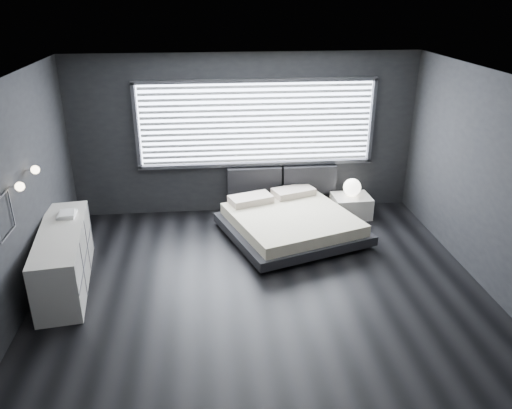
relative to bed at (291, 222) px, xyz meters
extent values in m
plane|color=black|center=(-0.64, -1.59, -0.24)|extent=(6.00, 6.00, 0.00)
plane|color=silver|center=(-0.64, -1.59, 2.56)|extent=(6.00, 6.00, 0.00)
cube|color=black|center=(-0.64, 1.16, 1.16)|extent=(6.00, 0.04, 2.80)
cube|color=black|center=(-0.64, -4.34, 1.16)|extent=(6.00, 0.04, 2.80)
cube|color=black|center=(-3.64, -1.59, 1.16)|extent=(0.04, 5.50, 2.80)
cube|color=black|center=(2.36, -1.59, 1.16)|extent=(0.04, 5.50, 2.80)
cube|color=white|center=(-0.44, 1.14, 1.37)|extent=(4.00, 0.02, 1.38)
cube|color=#47474C|center=(-2.48, 1.11, 1.37)|extent=(0.06, 0.08, 1.48)
cube|color=#47474C|center=(1.60, 1.11, 1.37)|extent=(0.06, 0.08, 1.48)
cube|color=#47474C|center=(-0.44, 1.11, 2.10)|extent=(4.14, 0.08, 0.06)
cube|color=#47474C|center=(-0.44, 1.11, 0.64)|extent=(4.14, 0.08, 0.06)
cube|color=silver|center=(-0.44, 1.08, 1.37)|extent=(3.94, 0.03, 1.32)
cube|color=black|center=(-0.49, 1.05, 0.33)|extent=(0.96, 0.16, 0.52)
cube|color=black|center=(0.51, 1.05, 0.33)|extent=(0.96, 0.16, 0.52)
cylinder|color=silver|center=(-3.59, -1.54, 1.36)|extent=(0.10, 0.02, 0.02)
sphere|color=#FFE5B7|center=(-3.52, -1.54, 1.36)|extent=(0.11, 0.11, 0.11)
cylinder|color=silver|center=(-3.59, -0.94, 1.36)|extent=(0.10, 0.02, 0.02)
sphere|color=#FFE5B7|center=(-3.52, -0.94, 1.36)|extent=(0.11, 0.11, 0.11)
cube|color=#47474C|center=(-3.62, -1.89, 1.37)|extent=(0.01, 0.46, 0.02)
cube|color=#47474C|center=(-3.62, -1.89, 0.91)|extent=(0.01, 0.46, 0.02)
cube|color=#47474C|center=(-3.62, -1.66, 1.14)|extent=(0.01, 0.02, 0.46)
cube|color=black|center=(-0.56, -1.05, -0.21)|extent=(0.14, 0.14, 0.07)
cube|color=black|center=(1.08, -0.49, -0.21)|extent=(0.14, 0.14, 0.07)
cube|color=black|center=(-1.06, 0.42, -0.21)|extent=(0.14, 0.14, 0.07)
cube|color=black|center=(0.59, 0.98, -0.21)|extent=(0.14, 0.14, 0.07)
cube|color=black|center=(0.01, -0.04, -0.10)|extent=(2.52, 2.46, 0.15)
cube|color=beige|center=(0.01, -0.04, 0.07)|extent=(2.27, 2.27, 0.18)
cube|color=#C1B1A0|center=(-0.61, 0.51, 0.22)|extent=(0.80, 0.59, 0.12)
cube|color=#C1B1A0|center=(0.17, 0.77, 0.22)|extent=(0.80, 0.59, 0.12)
cube|color=beige|center=(1.20, 0.66, -0.05)|extent=(0.66, 0.56, 0.38)
sphere|color=white|center=(1.20, 0.69, 0.29)|extent=(0.31, 0.31, 0.31)
cube|color=beige|center=(-3.29, -1.12, 0.16)|extent=(0.81, 2.06, 0.80)
cube|color=#47474C|center=(-3.01, -1.09, 0.16)|extent=(0.26, 1.97, 0.78)
cube|color=white|center=(-3.31, -0.64, 0.58)|extent=(0.25, 0.32, 0.04)
cube|color=white|center=(-3.30, -0.66, 0.61)|extent=(0.24, 0.30, 0.03)
camera|label=1|loc=(-1.31, -7.26, 3.49)|focal=35.00mm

